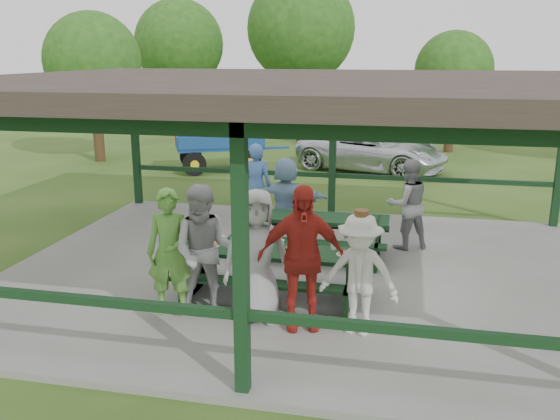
% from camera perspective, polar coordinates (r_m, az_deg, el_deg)
% --- Properties ---
extents(ground, '(90.00, 90.00, 0.00)m').
position_cam_1_polar(ground, '(10.23, 2.21, -6.34)').
color(ground, '#2F4C18').
rests_on(ground, ground).
extents(concrete_slab, '(10.00, 8.00, 0.10)m').
position_cam_1_polar(concrete_slab, '(10.21, 2.21, -6.08)').
color(concrete_slab, slate).
rests_on(concrete_slab, ground).
extents(pavilion_structure, '(10.60, 8.60, 3.24)m').
position_cam_1_polar(pavilion_structure, '(9.55, 2.40, 11.68)').
color(pavilion_structure, black).
rests_on(pavilion_structure, concrete_slab).
extents(picnic_table_near, '(2.75, 1.39, 0.75)m').
position_cam_1_polar(picnic_table_near, '(8.97, -0.88, -5.47)').
color(picnic_table_near, black).
rests_on(picnic_table_near, concrete_slab).
extents(picnic_table_far, '(2.77, 1.39, 0.75)m').
position_cam_1_polar(picnic_table_far, '(10.78, 3.01, -1.96)').
color(picnic_table_far, black).
rests_on(picnic_table_far, concrete_slab).
extents(table_setting, '(2.44, 0.45, 0.10)m').
position_cam_1_polar(table_setting, '(8.88, -0.24, -3.61)').
color(table_setting, white).
rests_on(table_setting, picnic_table_near).
extents(contestant_green, '(0.73, 0.55, 1.82)m').
position_cam_1_polar(contestant_green, '(8.42, -10.52, -4.03)').
color(contestant_green, '#549236').
rests_on(contestant_green, concrete_slab).
extents(contestant_grey_left, '(1.04, 0.88, 1.89)m').
position_cam_1_polar(contestant_grey_left, '(8.26, -7.23, -3.99)').
color(contestant_grey_left, '#959497').
rests_on(contestant_grey_left, concrete_slab).
extents(contestant_grey_mid, '(1.04, 0.82, 1.86)m').
position_cam_1_polar(contestant_grey_mid, '(8.06, -2.27, -4.46)').
color(contestant_grey_mid, '#98979A').
rests_on(contestant_grey_mid, concrete_slab).
extents(contestant_red, '(1.24, 0.78, 1.97)m').
position_cam_1_polar(contestant_red, '(7.85, 2.05, -4.58)').
color(contestant_red, '#AB261E').
rests_on(contestant_red, concrete_slab).
extents(contestant_white_fedora, '(1.16, 0.81, 1.69)m').
position_cam_1_polar(contestant_white_fedora, '(7.78, 7.65, -6.19)').
color(contestant_white_fedora, silver).
rests_on(contestant_white_fedora, concrete_slab).
extents(spectator_lblue, '(1.59, 0.60, 1.68)m').
position_cam_1_polar(spectator_lblue, '(11.48, 0.59, 0.98)').
color(spectator_lblue, '#7D9FC1').
rests_on(spectator_lblue, concrete_slab).
extents(spectator_blue, '(0.71, 0.51, 1.82)m').
position_cam_1_polar(spectator_blue, '(12.32, -2.34, 2.26)').
color(spectator_blue, '#4167AB').
rests_on(spectator_blue, concrete_slab).
extents(spectator_grey, '(1.02, 0.93, 1.71)m').
position_cam_1_polar(spectator_grey, '(11.35, 12.17, 0.55)').
color(spectator_grey, gray).
rests_on(spectator_grey, concrete_slab).
extents(pickup_truck, '(5.23, 3.53, 1.33)m').
position_cam_1_polar(pickup_truck, '(19.41, 8.86, 5.71)').
color(pickup_truck, silver).
rests_on(pickup_truck, ground).
extents(farm_trailer, '(3.65, 2.51, 1.30)m').
position_cam_1_polar(farm_trailer, '(19.31, -5.85, 5.70)').
color(farm_trailer, navy).
rests_on(farm_trailer, ground).
extents(tree_far_left, '(3.84, 3.84, 6.00)m').
position_cam_1_polar(tree_far_left, '(27.07, -9.70, 15.44)').
color(tree_far_left, '#341F15').
rests_on(tree_far_left, ground).
extents(tree_left, '(4.38, 4.38, 6.85)m').
position_cam_1_polar(tree_left, '(25.17, 2.04, 17.02)').
color(tree_left, '#341F15').
rests_on(tree_left, ground).
extents(tree_mid, '(2.90, 2.90, 4.54)m').
position_cam_1_polar(tree_mid, '(23.65, 16.39, 12.75)').
color(tree_mid, '#341F15').
rests_on(tree_mid, ground).
extents(tree_edge_left, '(3.25, 3.25, 5.08)m').
position_cam_1_polar(tree_edge_left, '(21.64, -17.59, 13.51)').
color(tree_edge_left, '#341F15').
rests_on(tree_edge_left, ground).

